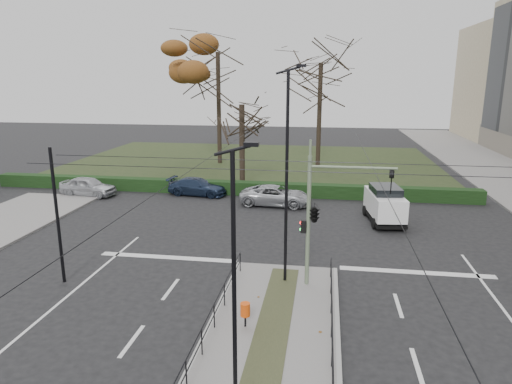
# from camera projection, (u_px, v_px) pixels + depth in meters

# --- Properties ---
(ground) EXTENTS (140.00, 140.00, 0.00)m
(ground) POSITION_uv_depth(u_px,v_px,m) (275.00, 322.00, 16.84)
(ground) COLOR black
(ground) RESTS_ON ground
(median_island) EXTENTS (4.40, 15.00, 0.14)m
(median_island) POSITION_uv_depth(u_px,v_px,m) (266.00, 360.00, 14.43)
(median_island) COLOR slate
(median_island) RESTS_ON ground
(park) EXTENTS (38.00, 26.00, 0.10)m
(park) POSITION_uv_depth(u_px,v_px,m) (253.00, 163.00, 48.40)
(park) COLOR #243219
(park) RESTS_ON ground
(hedge) EXTENTS (38.00, 1.00, 1.00)m
(hedge) POSITION_uv_depth(u_px,v_px,m) (225.00, 187.00, 35.44)
(hedge) COLOR black
(hedge) RESTS_ON ground
(median_railing) EXTENTS (4.14, 13.24, 0.92)m
(median_railing) POSITION_uv_depth(u_px,v_px,m) (266.00, 337.00, 14.11)
(median_railing) COLOR black
(median_railing) RESTS_ON median_island
(catenary) EXTENTS (20.00, 34.00, 6.00)m
(catenary) POSITION_uv_depth(u_px,v_px,m) (280.00, 220.00, 17.56)
(catenary) COLOR black
(catenary) RESTS_ON ground
(traffic_light) EXTENTS (3.79, 2.18, 5.58)m
(traffic_light) POSITION_uv_depth(u_px,v_px,m) (316.00, 212.00, 18.83)
(traffic_light) COLOR slate
(traffic_light) RESTS_ON median_island
(litter_bin) EXTENTS (0.35, 0.35, 0.90)m
(litter_bin) POSITION_uv_depth(u_px,v_px,m) (245.00, 310.00, 16.12)
(litter_bin) COLOR black
(litter_bin) RESTS_ON median_island
(streetlamp_median_near) EXTENTS (0.61, 0.12, 7.32)m
(streetlamp_median_near) POSITION_uv_depth(u_px,v_px,m) (235.00, 299.00, 10.37)
(streetlamp_median_near) COLOR black
(streetlamp_median_near) RESTS_ON median_island
(streetlamp_median_far) EXTENTS (0.76, 0.16, 9.14)m
(streetlamp_median_far) POSITION_uv_depth(u_px,v_px,m) (287.00, 177.00, 18.86)
(streetlamp_median_far) COLOR black
(streetlamp_median_far) RESTS_ON median_island
(parked_car_first) EXTENTS (4.47, 2.18, 1.47)m
(parked_car_first) POSITION_uv_depth(u_px,v_px,m) (88.00, 186.00, 34.78)
(parked_car_first) COLOR #AAADB2
(parked_car_first) RESTS_ON ground
(parked_car_third) EXTENTS (4.73, 2.36, 1.32)m
(parked_car_third) POSITION_uv_depth(u_px,v_px,m) (197.00, 187.00, 35.01)
(parked_car_third) COLOR #1C2A43
(parked_car_third) RESTS_ON ground
(parked_car_fourth) EXTENTS (5.15, 2.64, 1.39)m
(parked_car_fourth) POSITION_uv_depth(u_px,v_px,m) (276.00, 196.00, 32.21)
(parked_car_fourth) COLOR #AAADB2
(parked_car_fourth) RESTS_ON ground
(white_van) EXTENTS (2.37, 4.43, 2.30)m
(white_van) POSITION_uv_depth(u_px,v_px,m) (385.00, 203.00, 28.28)
(white_van) COLOR white
(white_van) RESTS_ON ground
(rust_tree) EXTENTS (10.09, 10.09, 14.72)m
(rust_tree) POSITION_uv_depth(u_px,v_px,m) (218.00, 52.00, 45.37)
(rust_tree) COLOR black
(rust_tree) RESTS_ON park
(bare_tree_center) EXTENTS (8.01, 8.01, 13.34)m
(bare_tree_center) POSITION_uv_depth(u_px,v_px,m) (321.00, 71.00, 43.61)
(bare_tree_center) COLOR black
(bare_tree_center) RESTS_ON park
(bare_tree_near) EXTENTS (5.70, 5.70, 8.87)m
(bare_tree_near) POSITION_uv_depth(u_px,v_px,m) (242.00, 111.00, 35.41)
(bare_tree_near) COLOR black
(bare_tree_near) RESTS_ON park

